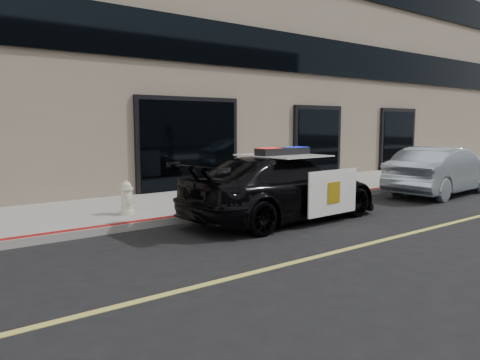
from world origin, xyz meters
TOP-DOWN VIEW (x-y plane):
  - ground at (0.00, 0.00)m, footprint 120.00×120.00m
  - sidewalk_n at (0.00, 5.25)m, footprint 60.00×3.50m
  - building_n at (0.00, 10.50)m, footprint 60.00×7.00m
  - police_car at (-1.41, 2.45)m, footprint 2.40×4.96m
  - silver_sedan at (4.81, 2.28)m, footprint 2.19×4.54m
  - fire_hydrant at (-4.12, 4.42)m, footprint 0.33×0.45m

SIDE VIEW (x-z plane):
  - ground at x=0.00m, z-range 0.00..0.00m
  - sidewalk_n at x=0.00m, z-range 0.00..0.15m
  - fire_hydrant at x=-4.12m, z-range 0.13..0.85m
  - silver_sedan at x=4.81m, z-range 0.00..1.42m
  - police_car at x=-1.41m, z-range -0.08..1.50m
  - building_n at x=0.00m, z-range 0.00..12.00m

